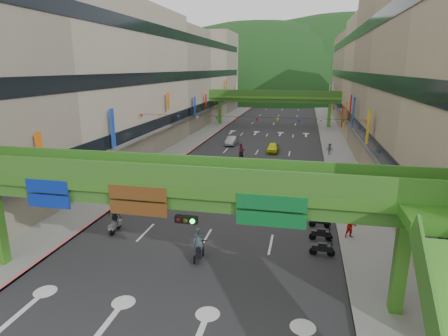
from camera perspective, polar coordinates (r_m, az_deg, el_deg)
road_slab at (r=62.43m, az=6.20°, el=4.39°), size 18.00×140.00×0.02m
sidewalk_left at (r=64.46m, az=-3.60°, el=4.84°), size 4.00×140.00×0.15m
sidewalk_right at (r=62.29m, az=16.33°, el=3.90°), size 4.00×140.00×0.15m
curb_left at (r=63.97m, az=-1.95°, el=4.80°), size 0.20×140.00×0.18m
curb_right at (r=62.17m, az=14.59°, el=4.02°), size 0.20×140.00×0.18m
building_row_left at (r=66.06m, az=-10.55°, el=13.06°), size 12.80×95.00×19.00m
building_row_right at (r=62.38m, az=24.41°, el=11.90°), size 12.80×95.00×19.00m
overpass_near at (r=18.38m, az=-5.45°, el=-5.04°), size 28.00×12.27×7.10m
overpass_far at (r=76.55m, az=7.54°, el=10.39°), size 28.00×2.20×7.10m
hill_left at (r=172.74m, az=5.13°, el=11.21°), size 168.00×140.00×112.00m
hill_right at (r=192.31m, az=18.04°, el=10.93°), size 208.00×176.00×128.00m
bunting_string at (r=41.89m, az=3.48°, el=7.45°), size 26.00×0.36×0.47m
scooter_rider_near at (r=23.43m, az=-3.88°, el=-11.67°), size 0.76×1.58×2.08m
scooter_rider_mid at (r=48.59m, az=2.66°, el=2.62°), size 0.91×1.59×2.01m
scooter_rider_left at (r=28.12m, az=-16.32°, el=-7.41°), size 1.05×1.60×2.07m
scooter_rider_far at (r=41.81m, az=-5.81°, el=0.58°), size 0.94×1.60×2.14m
parked_scooter_row at (r=29.83m, az=14.37°, el=-7.02°), size 1.60×11.55×1.08m
car_silver at (r=57.41m, az=1.20°, el=4.18°), size 1.55×4.00×1.30m
car_yellow at (r=52.87m, az=7.43°, el=3.11°), size 1.54×3.81×1.30m
pedestrian_red at (r=27.46m, az=18.78°, el=-8.74°), size 0.93×0.83×1.58m
pedestrian_dark at (r=38.94m, az=18.86°, el=-1.66°), size 0.99×0.46×1.66m
pedestrian_blue at (r=52.28m, az=15.78°, el=2.64°), size 0.81×0.64×1.51m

